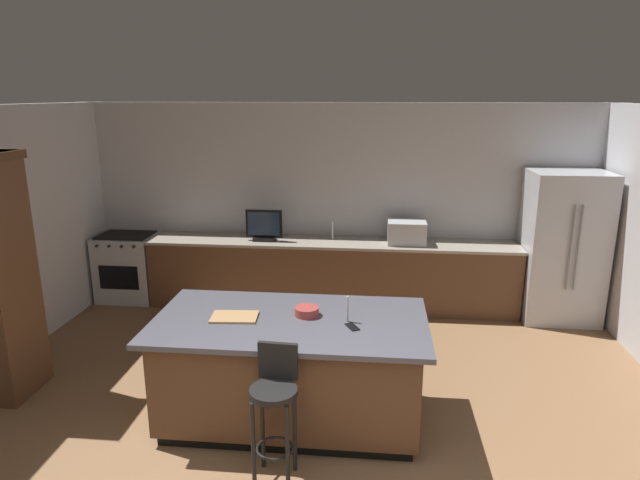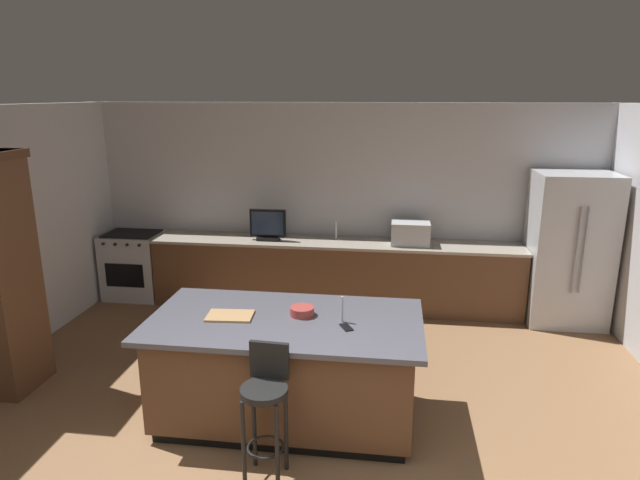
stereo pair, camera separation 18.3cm
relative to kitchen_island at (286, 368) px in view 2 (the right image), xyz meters
name	(u,v)px [view 2 (the right image)]	position (x,y,z in m)	size (l,w,h in m)	color
wall_back	(344,204)	(0.20, 3.04, 0.84)	(7.08, 0.12, 2.63)	#BCBCC1
counter_back	(335,274)	(0.13, 2.66, -0.03)	(4.78, 0.62, 0.89)	brown
kitchen_island	(286,368)	(0.00, 0.00, 0.00)	(2.27, 1.21, 0.93)	black
refrigerator	(568,249)	(2.98, 2.58, 0.45)	(0.91, 0.80, 1.85)	#B7BABF
range_oven	(135,265)	(-2.65, 2.65, -0.02)	(0.76, 0.63, 0.91)	#B7BABF
microwave	(410,233)	(1.09, 2.66, 0.56)	(0.48, 0.36, 0.29)	#B7BABF
tv_monitor	(268,226)	(-0.74, 2.60, 0.61)	(0.47, 0.16, 0.41)	black
sink_faucet_back	(336,230)	(0.13, 2.76, 0.54)	(0.02, 0.02, 0.24)	#B2B2B7
sink_faucet_island	(342,309)	(0.47, 0.00, 0.57)	(0.02, 0.02, 0.22)	#B2B2B7
bar_stool_center	(266,401)	(0.00, -0.74, 0.14)	(0.34, 0.35, 1.02)	black
fruit_bowl	(302,311)	(0.13, 0.09, 0.49)	(0.20, 0.20, 0.07)	#993833
cell_phone	(346,327)	(0.52, -0.11, 0.46)	(0.07, 0.15, 0.01)	black
cutting_board	(230,316)	(-0.46, -0.02, 0.46)	(0.38, 0.25, 0.02)	#A87F51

